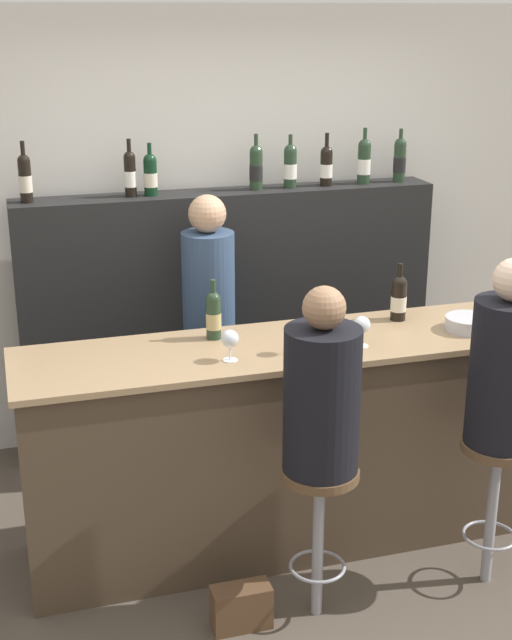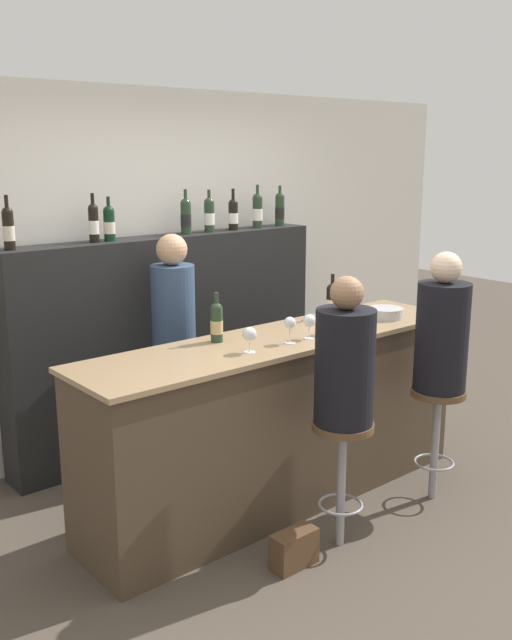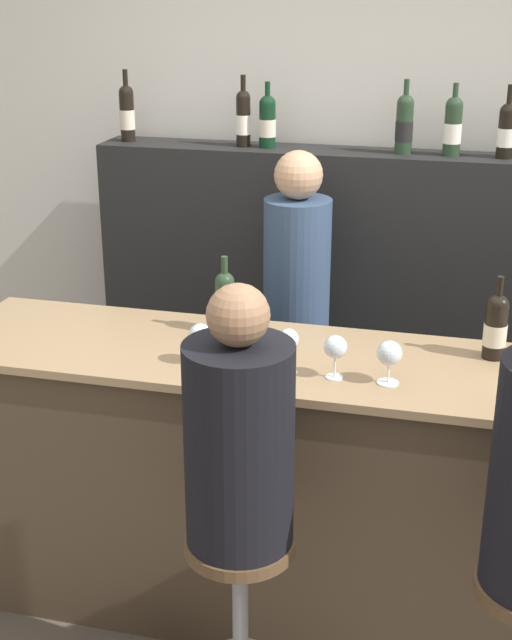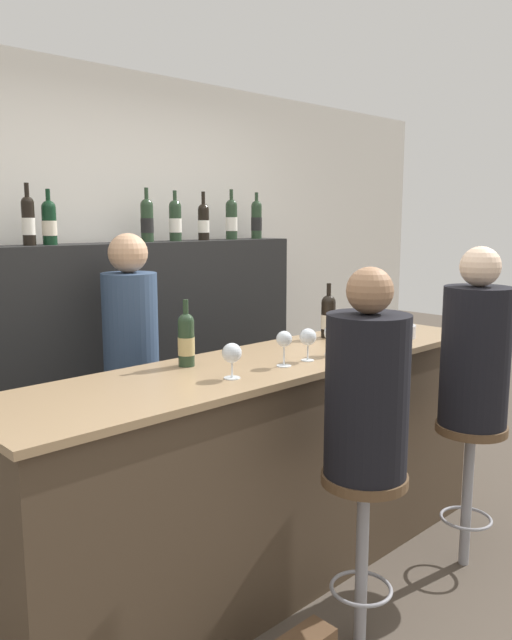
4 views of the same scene
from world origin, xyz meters
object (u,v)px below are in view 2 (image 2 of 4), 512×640
(metal_bowl, at_px, (386,313))
(guest_seated_left, at_px, (345,361))
(wine_bottle_counter_1, at_px, (332,300))
(wine_bottle_backbar_3, at_px, (186,216))
(bartender, at_px, (175,361))
(wine_bottle_backbar_1, at_px, (94,222))
(wine_bottle_backbar_6, at_px, (257,210))
(wine_bottle_backbar_4, at_px, (209,214))
(wine_bottle_backbar_5, at_px, (233,214))
(wine_glass_1, at_px, (290,324))
(wine_glass_3, at_px, (330,318))
(wine_bottle_backbar_2, at_px, (109,223))
(bar_stool_left, at_px, (342,452))
(wine_bottle_backbar_7, at_px, (280,209))
(wine_glass_0, at_px, (249,335))
(wine_bottle_counter_0, at_px, (217,322))
(bar_stool_right, at_px, (437,415))
(guest_seated_right, at_px, (442,331))
(wine_bottle_backbar_0, at_px, (8,228))
(handbag, at_px, (294,549))
(wine_glass_2, at_px, (309,321))

(metal_bowl, xyz_separation_m, guest_seated_left, (-0.97, -0.53, -0.03))
(wine_bottle_counter_1, xyz_separation_m, wine_bottle_backbar_3, (-0.44, 1.06, 0.51))
(metal_bowl, bearing_deg, bartender, 140.57)
(wine_bottle_backbar_1, distance_m, bartender, 1.07)
(wine_bottle_backbar_6, bearing_deg, wine_bottle_backbar_4, 180.00)
(wine_bottle_counter_1, distance_m, wine_bottle_backbar_5, 1.17)
(bartender, bearing_deg, wine_glass_1, -79.96)
(wine_glass_3, bearing_deg, guest_seated_left, -128.13)
(wine_bottle_backbar_2, relative_size, metal_bowl, 1.28)
(guest_seated_left, bearing_deg, bar_stool_left, 63.43)
(wine_glass_1, bearing_deg, wine_bottle_backbar_4, 72.38)
(wine_bottle_backbar_7, relative_size, wine_glass_0, 2.20)
(wine_bottle_counter_0, bearing_deg, wine_glass_0, -89.96)
(bar_stool_right, xyz_separation_m, bartender, (-0.98, 1.43, 0.21))
(wine_bottle_counter_1, height_order, bar_stool_right, wine_bottle_counter_1)
(wine_bottle_backbar_3, xyz_separation_m, guest_seated_right, (0.59, -1.83, -0.60))
(wine_bottle_counter_0, height_order, wine_glass_3, wine_bottle_counter_0)
(wine_bottle_backbar_7, bearing_deg, wine_glass_1, -129.89)
(wine_bottle_backbar_2, distance_m, metal_bowl, 1.95)
(wine_bottle_backbar_0, height_order, guest_seated_left, wine_bottle_backbar_0)
(wine_bottle_counter_1, bearing_deg, wine_bottle_backbar_6, 77.29)
(wine_bottle_backbar_4, xyz_separation_m, bar_stool_right, (0.38, -1.83, -1.14))
(bar_stool_left, height_order, handbag, bar_stool_left)
(bar_stool_left, bearing_deg, wine_glass_2, 67.49)
(wine_glass_3, relative_size, bar_stool_left, 0.20)
(metal_bowl, bearing_deg, wine_glass_3, -174.59)
(wine_bottle_backbar_5, xyz_separation_m, handbag, (-1.05, -1.83, -1.59))
(bartender, bearing_deg, bar_stool_right, -55.54)
(wine_bottle_backbar_7, bearing_deg, wine_glass_2, -125.78)
(bar_stool_right, relative_size, guest_seated_right, 0.85)
(wine_bottle_counter_1, height_order, wine_bottle_backbar_1, wine_bottle_backbar_1)
(wine_bottle_backbar_5, distance_m, wine_glass_0, 1.74)
(wine_bottle_backbar_5, xyz_separation_m, bar_stool_right, (0.16, -1.83, -1.13))
(wine_bottle_counter_0, xyz_separation_m, metal_bowl, (1.23, -0.24, -0.09))
(wine_bottle_backbar_6, height_order, metal_bowl, wine_bottle_backbar_6)
(wine_glass_1, bearing_deg, wine_bottle_backbar_1, 110.73)
(wine_bottle_backbar_1, distance_m, bar_stool_right, 2.54)
(wine_glass_2, bearing_deg, wine_bottle_counter_1, 30.72)
(wine_glass_1, bearing_deg, bartender, 100.04)
(wine_bottle_backbar_0, bearing_deg, wine_bottle_backbar_6, 0.00)
(wine_bottle_backbar_5, bearing_deg, wine_bottle_backbar_3, -180.00)
(wine_bottle_backbar_6, bearing_deg, wine_bottle_backbar_7, 0.00)
(wine_glass_2, xyz_separation_m, bartender, (-0.33, 0.96, -0.40))
(wine_bottle_counter_1, height_order, wine_bottle_backbar_5, wine_bottle_backbar_5)
(wine_bottle_backbar_0, bearing_deg, metal_bowl, -32.88)
(wine_bottle_counter_0, bearing_deg, guest_seated_right, -34.73)
(guest_seated_left, height_order, bar_stool_right, guest_seated_left)
(wine_bottle_counter_0, xyz_separation_m, wine_bottle_backbar_2, (-0.10, 1.06, 0.50))
(wine_bottle_backbar_7, height_order, bar_stool_left, wine_bottle_backbar_7)
(metal_bowl, bearing_deg, guest_seated_left, -151.25)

